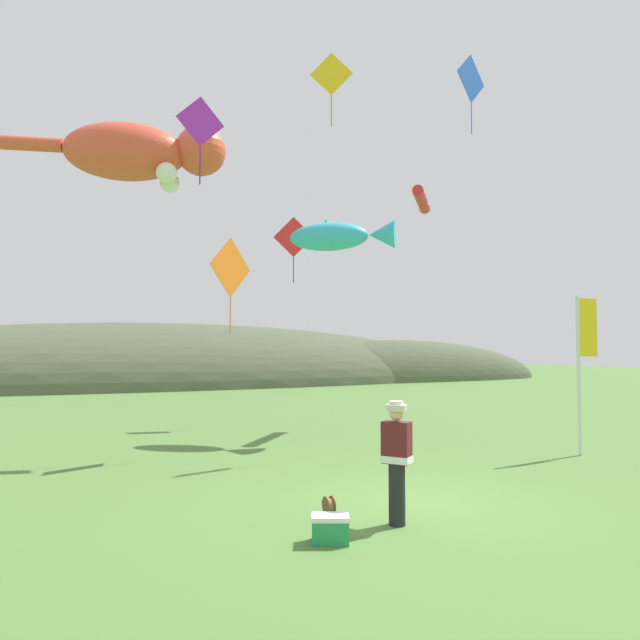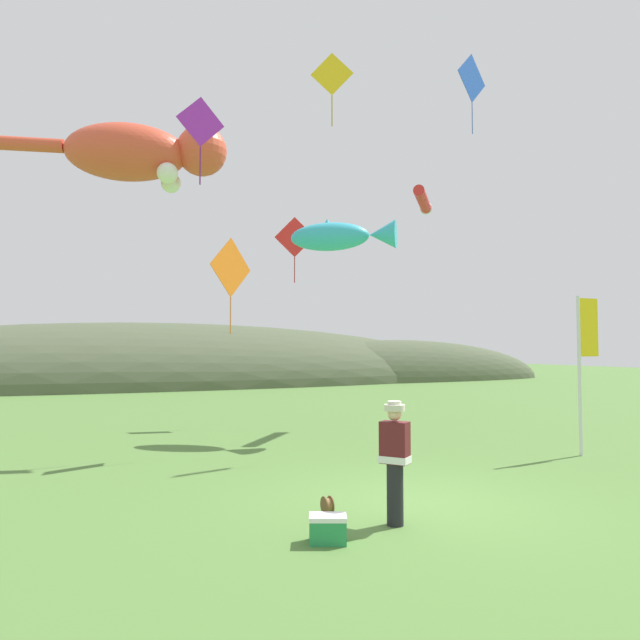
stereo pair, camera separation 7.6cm
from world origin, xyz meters
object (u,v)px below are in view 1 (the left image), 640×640
object	(u,v)px
festival_banner_pole	(583,351)
kite_diamond_blue	(471,79)
kite_diamond_gold	(331,75)
picnic_cooler	(330,529)
kite_diamond_violet	(200,122)
kite_giant_cat	(142,153)
kite_diamond_orange	(231,268)
festival_attendant	(397,458)
kite_diamond_red	(294,237)
kite_spool	(329,505)
kite_fish_windsock	(340,236)
kite_tube_streamer	(422,200)

from	to	relation	value
festival_banner_pole	kite_diamond_blue	size ratio (longest dim) A/B	1.64
kite_diamond_gold	festival_banner_pole	bearing A→B (deg)	-43.36
picnic_cooler	kite_diamond_violet	size ratio (longest dim) A/B	0.28
picnic_cooler	kite_giant_cat	world-z (taller)	kite_giant_cat
picnic_cooler	kite_diamond_orange	xyz separation A→B (m)	(0.37, 6.70, 4.32)
picnic_cooler	kite_giant_cat	bearing A→B (deg)	97.54
festival_attendant	festival_banner_pole	xyz separation A→B (m)	(6.91, 2.85, 1.52)
kite_diamond_violet	kite_diamond_red	distance (m)	7.08
picnic_cooler	kite_diamond_orange	size ratio (longest dim) A/B	0.24
kite_diamond_violet	picnic_cooler	bearing A→B (deg)	-85.23
picnic_cooler	kite_diamond_blue	xyz separation A→B (m)	(7.08, 5.91, 9.98)
festival_banner_pole	kite_diamond_violet	distance (m)	10.57
festival_attendant	kite_diamond_gold	size ratio (longest dim) A/B	0.83
kite_diamond_gold	kite_spool	bearing A→B (deg)	-114.94
kite_giant_cat	kite_diamond_orange	world-z (taller)	kite_giant_cat
festival_banner_pole	kite_diamond_gold	xyz separation A→B (m)	(-4.64, 4.38, 7.84)
kite_fish_windsock	kite_diamond_red	bearing A→B (deg)	94.44
festival_banner_pole	kite_diamond_orange	xyz separation A→B (m)	(-7.73, 3.56, 2.03)
festival_banner_pole	kite_fish_windsock	size ratio (longest dim) A/B	1.23
kite_diamond_blue	kite_diamond_violet	bearing A→B (deg)	178.04
kite_diamond_orange	kite_diamond_blue	size ratio (longest dim) A/B	1.03
kite_giant_cat	kite_diamond_gold	world-z (taller)	kite_diamond_gold
kite_spool	kite_diamond_orange	world-z (taller)	kite_diamond_orange
kite_diamond_blue	kite_giant_cat	bearing A→B (deg)	151.95
picnic_cooler	kite_diamond_gold	size ratio (longest dim) A/B	0.27
festival_attendant	kite_diamond_gold	xyz separation A→B (m)	(2.27, 7.22, 9.36)
kite_spool	kite_diamond_violet	world-z (taller)	kite_diamond_violet
kite_spool	kite_giant_cat	bearing A→B (deg)	101.53
kite_tube_streamer	kite_diamond_blue	xyz separation A→B (m)	(-0.49, -3.28, 2.64)
kite_diamond_blue	festival_banner_pole	bearing A→B (deg)	-69.81
kite_giant_cat	kite_diamond_gold	bearing A→B (deg)	-30.89
festival_attendant	kite_diamond_orange	bearing A→B (deg)	97.34
kite_spool	kite_diamond_red	bearing A→B (deg)	72.18
kite_diamond_red	kite_diamond_orange	bearing A→B (deg)	-125.65
festival_attendant	kite_diamond_orange	world-z (taller)	kite_diamond_orange
kite_spool	kite_diamond_orange	size ratio (longest dim) A/B	0.12
kite_giant_cat	kite_diamond_red	world-z (taller)	kite_giant_cat
kite_diamond_violet	kite_diamond_blue	bearing A→B (deg)	-1.96
picnic_cooler	kite_diamond_violet	distance (m)	9.82
picnic_cooler	festival_banner_pole	xyz separation A→B (m)	(8.10, 3.14, 2.30)
kite_diamond_orange	kite_fish_windsock	bearing A→B (deg)	22.91
kite_tube_streamer	kite_spool	bearing A→B (deg)	-131.38
festival_banner_pole	kite_diamond_red	distance (m)	10.21
kite_fish_windsock	kite_diamond_violet	distance (m)	5.43
festival_attendant	kite_diamond_violet	world-z (taller)	kite_diamond_violet
festival_attendant	kite_fish_windsock	bearing A→B (deg)	69.97
festival_banner_pole	kite_diamond_blue	distance (m)	8.23
kite_spool	kite_fish_windsock	world-z (taller)	kite_fish_windsock
kite_giant_cat	kite_diamond_gold	size ratio (longest dim) A/B	3.00
kite_diamond_gold	kite_diamond_violet	bearing A→B (deg)	-161.23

